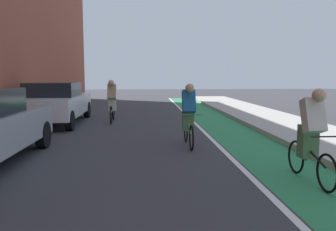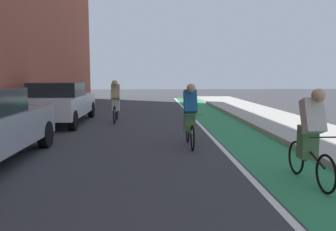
{
  "view_description": "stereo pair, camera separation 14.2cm",
  "coord_description": "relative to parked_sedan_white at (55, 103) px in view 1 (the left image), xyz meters",
  "views": [
    {
      "loc": [
        0.43,
        3.61,
        1.79
      ],
      "look_at": [
        0.87,
        10.42,
        0.98
      ],
      "focal_mm": 36.6,
      "sensor_mm": 36.0,
      "label": 1
    },
    {
      "loc": [
        0.57,
        3.6,
        1.79
      ],
      "look_at": [
        0.87,
        10.42,
        0.98
      ],
      "focal_mm": 36.6,
      "sensor_mm": 36.0,
      "label": 2
    }
  ],
  "objects": [
    {
      "name": "lane_divider_stripe",
      "position": [
        5.2,
        -2.24,
        -0.79
      ],
      "size": [
        0.12,
        32.5,
        0.0
      ],
      "primitive_type": "cube",
      "color": "white",
      "rests_on": "ground"
    },
    {
      "name": "cyclist_trailing",
      "position": [
        4.43,
        -4.37,
        0.06
      ],
      "size": [
        0.48,
        1.67,
        1.59
      ],
      "color": "black",
      "rests_on": "ground"
    },
    {
      "name": "sidewalk_right",
      "position": [
        8.23,
        -2.24,
        -0.72
      ],
      "size": [
        2.66,
        32.5,
        0.14
      ],
      "primitive_type": "cube",
      "color": "#A8A59E",
      "rests_on": "ground"
    },
    {
      "name": "bike_lane_paint",
      "position": [
        6.1,
        -2.24,
        -0.79
      ],
      "size": [
        1.6,
        32.5,
        0.0
      ],
      "primitive_type": "cube",
      "color": "#2D8451",
      "rests_on": "ground"
    },
    {
      "name": "cyclist_mid",
      "position": [
        6.1,
        -7.43,
        0.02
      ],
      "size": [
        0.48,
        1.66,
        1.58
      ],
      "color": "black",
      "rests_on": "ground"
    },
    {
      "name": "ground_plane",
      "position": [
        2.92,
        -4.24,
        -0.79
      ],
      "size": [
        71.5,
        71.5,
        0.0
      ],
      "primitive_type": "plane",
      "color": "#38383D"
    },
    {
      "name": "cyclist_far",
      "position": [
        2.06,
        0.3,
        0.06
      ],
      "size": [
        0.48,
        1.73,
        1.62
      ],
      "color": "black",
      "rests_on": "ground"
    },
    {
      "name": "parked_sedan_white",
      "position": [
        0.0,
        0.0,
        0.0
      ],
      "size": [
        2.0,
        4.68,
        1.53
      ],
      "color": "silver",
      "rests_on": "ground"
    }
  ]
}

